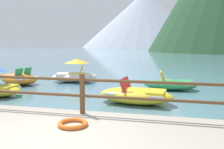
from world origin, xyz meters
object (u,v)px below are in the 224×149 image
object	(u,v)px
pedal_boat_2	(171,84)
pedal_boat_6	(19,79)
pedal_boat_0	(136,95)
life_ring	(73,124)
pedal_boat_4	(75,74)

from	to	relation	value
pedal_boat_2	pedal_boat_6	bearing A→B (deg)	-177.66
pedal_boat_0	pedal_boat_6	xyz separation A→B (m)	(-6.31, 2.56, -0.00)
pedal_boat_2	life_ring	bearing A→B (deg)	-106.28
pedal_boat_0	pedal_boat_6	distance (m)	6.81
pedal_boat_2	pedal_boat_4	bearing A→B (deg)	166.99
pedal_boat_0	pedal_boat_4	xyz separation A→B (m)	(-3.89, 4.03, 0.12)
pedal_boat_2	pedal_boat_6	size ratio (longest dim) A/B	0.97
pedal_boat_0	pedal_boat_4	size ratio (longest dim) A/B	0.97
pedal_boat_2	pedal_boat_0	bearing A→B (deg)	-111.95
life_ring	pedal_boat_0	bearing A→B (deg)	78.32
life_ring	pedal_boat_2	size ratio (longest dim) A/B	0.26
pedal_boat_0	pedal_boat_2	bearing A→B (deg)	68.05
pedal_boat_0	pedal_boat_6	bearing A→B (deg)	157.92
pedal_boat_4	life_ring	bearing A→B (deg)	-68.07
life_ring	pedal_boat_0	xyz separation A→B (m)	(0.77, 3.72, -0.15)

